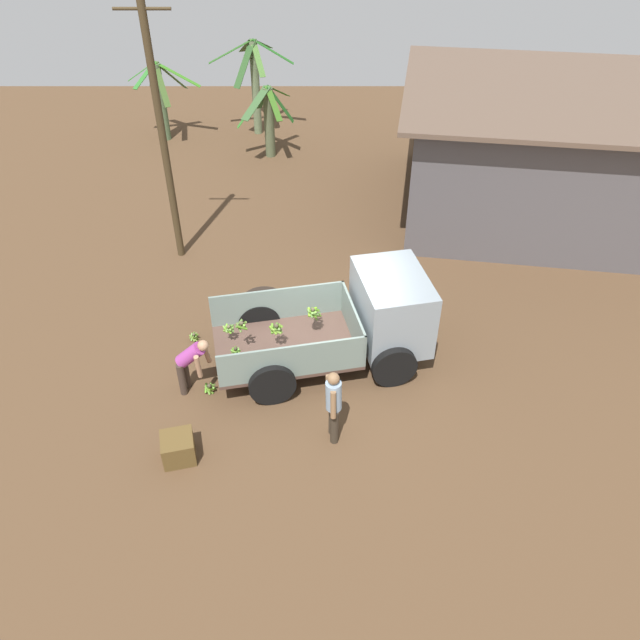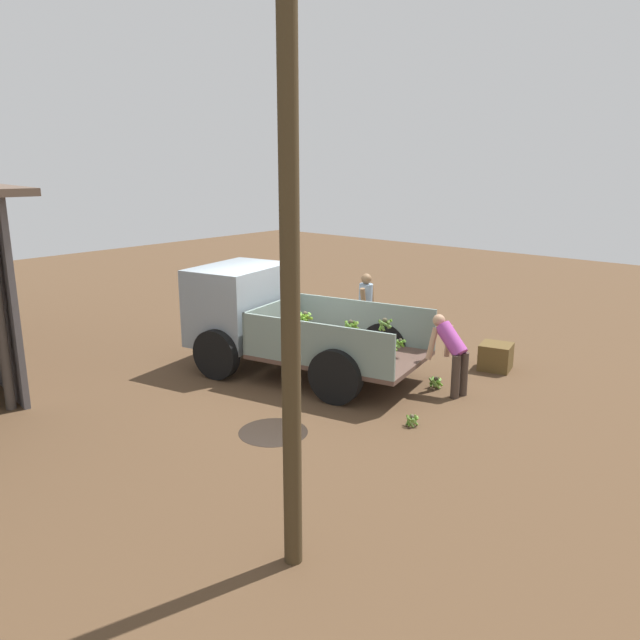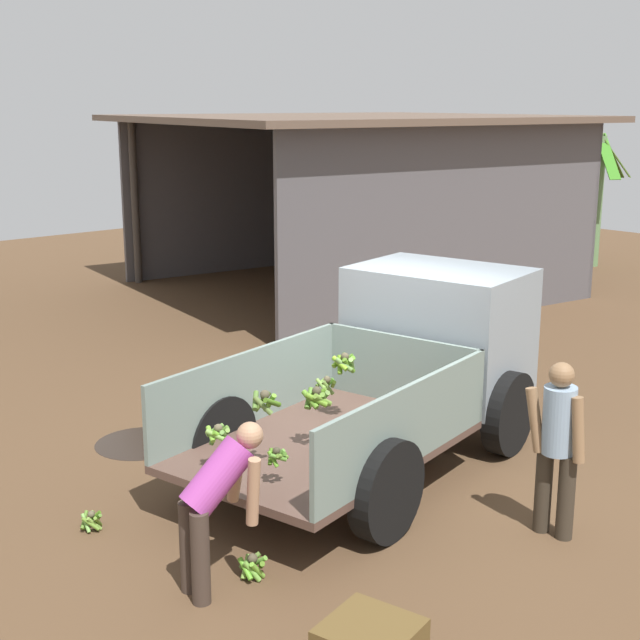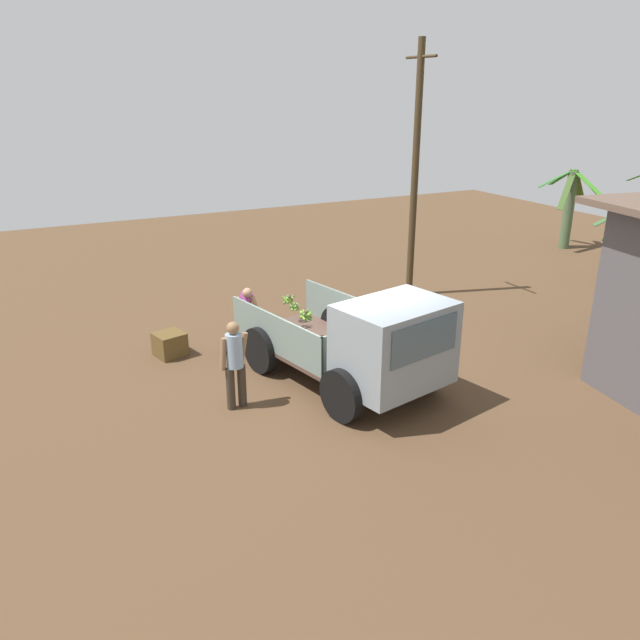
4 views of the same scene
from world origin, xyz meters
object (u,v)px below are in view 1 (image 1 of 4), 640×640
Objects in this scene: utility_pole at (162,135)px; person_foreground_visitor at (333,403)px; banana_bunch_on_ground_1 at (210,388)px; wooden_crate_0 at (178,448)px; banana_bunch_on_ground_0 at (194,336)px; person_worker_loading at (191,362)px; cargo_truck at (367,317)px.

utility_pole is 7.92m from person_foreground_visitor.
wooden_crate_0 is (-0.32, -1.67, 0.13)m from banana_bunch_on_ground_1.
banana_bunch_on_ground_1 is 0.45× the size of wooden_crate_0.
banana_bunch_on_ground_0 is 0.40× the size of wooden_crate_0.
utility_pole is at bearing 112.25° from person_worker_loading.
person_foreground_visitor reaches higher than banana_bunch_on_ground_0.
wooden_crate_0 is at bearing -85.49° from banana_bunch_on_ground_0.
banana_bunch_on_ground_0 is 3.33m from wooden_crate_0.
banana_bunch_on_ground_1 is 1.71m from wooden_crate_0.
person_worker_loading is 0.74m from banana_bunch_on_ground_1.
person_worker_loading is 5.22× the size of banana_bunch_on_ground_1.
person_foreground_visitor is (-0.75, -2.36, -0.13)m from cargo_truck.
person_worker_loading is (-3.53, -1.13, -0.24)m from cargo_truck.
person_worker_loading is 1.80m from wooden_crate_0.
banana_bunch_on_ground_1 is (-2.47, 1.18, -0.77)m from person_foreground_visitor.
utility_pole is at bearing 105.97° from banana_bunch_on_ground_1.
person_foreground_visitor is at bearing 9.92° from wooden_crate_0.
person_worker_loading is at bearing -174.07° from cargo_truck.
person_worker_loading is 5.86× the size of banana_bunch_on_ground_0.
person_worker_loading is at bearing 170.88° from banana_bunch_on_ground_1.
cargo_truck is 3.71m from person_worker_loading.
utility_pole is at bearing 99.69° from wooden_crate_0.
utility_pole is 28.13× the size of banana_bunch_on_ground_0.
wooden_crate_0 is (-2.79, -0.49, -0.64)m from person_foreground_visitor.
utility_pole is at bearing 127.54° from cargo_truck.
utility_pole reaches higher than person_worker_loading.
person_foreground_visitor is 6.24× the size of banana_bunch_on_ground_1.
utility_pole reaches higher than wooden_crate_0.
wooden_crate_0 is at bearing 2.99° from person_foreground_visitor.
banana_bunch_on_ground_1 is (0.58, -1.65, 0.02)m from banana_bunch_on_ground_0.
wooden_crate_0 reaches higher than banana_bunch_on_ground_1.
person_worker_loading is at bearing -30.82° from person_foreground_visitor.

